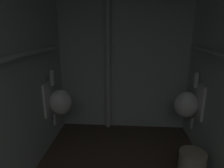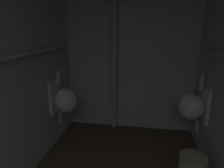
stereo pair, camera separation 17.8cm
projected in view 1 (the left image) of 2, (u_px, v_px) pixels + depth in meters
The scene contains 5 objects.
wall_back at pixel (124, 52), 2.96m from camera, with size 2.08×0.06×2.43m, color #ADBBB4.
urinal_left_mid at pixel (59, 101), 2.58m from camera, with size 0.32×0.30×0.76m.
urinal_right_mid at pixel (188, 104), 2.49m from camera, with size 0.32×0.30×0.76m.
standpipe_back_wall at pixel (108, 53), 2.88m from camera, with size 0.08×0.08×2.38m, color #B2B2B2.
waste_bin at pixel (191, 167), 2.03m from camera, with size 0.27×0.27×0.35m, color #9E937A.
Camera 1 is at (0.04, 0.29, 1.55)m, focal length 31.46 mm.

